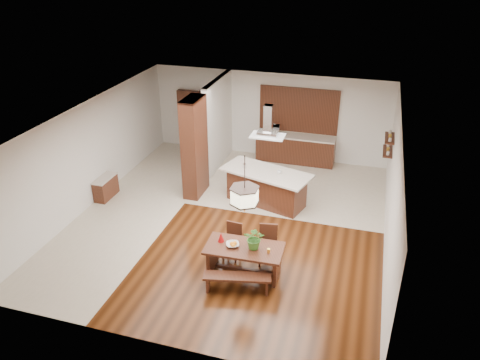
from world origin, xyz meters
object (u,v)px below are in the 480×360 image
(foliage_plant, at_px, (255,238))
(dining_bench, at_px, (237,283))
(pendant_lantern, at_px, (245,185))
(microwave, at_px, (272,129))
(dining_chair_left, at_px, (232,242))
(dining_table, at_px, (244,254))
(dining_chair_right, at_px, (268,246))
(island_cup, at_px, (279,172))
(range_hood, at_px, (268,121))
(hallway_console, at_px, (106,188))
(fruit_bowl, at_px, (233,245))
(kitchen_island, at_px, (266,187))

(foliage_plant, bearing_deg, dining_bench, -107.22)
(pendant_lantern, bearing_deg, microwave, 97.56)
(dining_chair_left, bearing_deg, dining_table, -43.85)
(dining_chair_right, distance_m, island_cup, 2.72)
(dining_bench, bearing_deg, range_hood, 94.50)
(dining_chair_left, bearing_deg, hallway_console, 162.73)
(dining_chair_left, bearing_deg, island_cup, 83.37)
(dining_chair_right, bearing_deg, pendant_lantern, -137.56)
(dining_chair_right, relative_size, microwave, 1.88)
(dining_chair_right, xyz_separation_m, fruit_bowl, (-0.66, -0.56, 0.27))
(dining_bench, relative_size, range_hood, 1.59)
(microwave, bearing_deg, fruit_bowl, -94.19)
(dining_table, height_order, microwave, microwave)
(dining_table, bearing_deg, kitchen_island, 94.94)
(microwave, bearing_deg, dining_chair_right, -87.17)
(pendant_lantern, relative_size, fruit_bowl, 4.63)
(dining_bench, bearing_deg, microwave, 97.08)
(pendant_lantern, relative_size, range_hood, 1.46)
(pendant_lantern, height_order, island_cup, pendant_lantern)
(dining_chair_right, relative_size, foliage_plant, 1.86)
(dining_bench, bearing_deg, fruit_bowl, 115.60)
(hallway_console, distance_m, range_hood, 5.11)
(dining_table, height_order, pendant_lantern, pendant_lantern)
(dining_table, relative_size, dining_chair_right, 1.84)
(hallway_console, xyz_separation_m, dining_table, (4.81, -2.26, 0.21))
(dining_bench, xyz_separation_m, island_cup, (0.06, 3.78, 0.86))
(island_cup, bearing_deg, fruit_bowl, -96.12)
(hallway_console, xyz_separation_m, range_hood, (4.53, 0.99, 2.15))
(dining_bench, height_order, fruit_bowl, fruit_bowl)
(pendant_lantern, bearing_deg, fruit_bowl, -174.06)
(dining_bench, distance_m, fruit_bowl, 0.85)
(dining_chair_right, relative_size, fruit_bowl, 3.32)
(dining_chair_left, xyz_separation_m, fruit_bowl, (0.19, -0.53, 0.31))
(foliage_plant, bearing_deg, hallway_console, 156.16)
(dining_bench, height_order, kitchen_island, kitchen_island)
(dining_table, relative_size, range_hood, 1.93)
(foliage_plant, height_order, island_cup, foliage_plant)
(dining_bench, height_order, island_cup, island_cup)
(range_hood, bearing_deg, dining_table, -85.07)
(dining_table, bearing_deg, hallway_console, 154.86)
(dining_table, relative_size, island_cup, 14.17)
(kitchen_island, distance_m, island_cup, 0.66)
(kitchen_island, relative_size, microwave, 5.32)
(dining_chair_right, bearing_deg, range_hood, 93.69)
(dining_chair_left, distance_m, microwave, 5.77)
(pendant_lantern, distance_m, island_cup, 3.38)
(island_cup, bearing_deg, pendant_lantern, -91.54)
(dining_chair_left, bearing_deg, kitchen_island, 91.17)
(dining_bench, xyz_separation_m, foliage_plant, (0.20, 0.65, 0.76))
(foliage_plant, distance_m, kitchen_island, 3.28)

